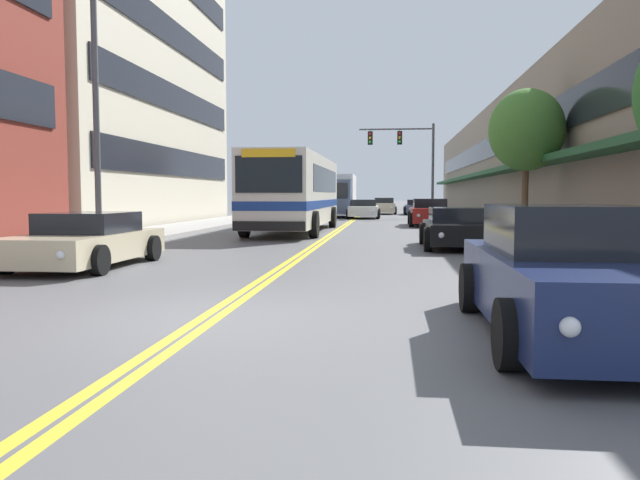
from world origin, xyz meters
name	(u,v)px	position (x,y,z in m)	size (l,w,h in m)	color
ground_plane	(358,217)	(0.00, 37.00, 0.00)	(240.00, 240.00, 0.00)	#565659
sidewalk_left	(262,215)	(-7.05, 37.00, 0.07)	(3.09, 106.00, 0.15)	#9E9B96
sidewalk_right	(458,216)	(7.05, 37.00, 0.07)	(3.09, 106.00, 0.15)	#9E9B96
centre_line	(358,217)	(0.00, 37.00, 0.00)	(0.34, 106.00, 0.01)	yellow
storefront_row_right	(544,162)	(12.82, 37.00, 3.81)	(9.10, 68.00, 7.62)	gray
city_bus	(296,190)	(-1.76, 18.98, 1.80)	(2.90, 12.04, 3.18)	silver
car_beige_parked_left_near	(86,241)	(-4.36, 5.26, 0.56)	(2.18, 4.63, 1.20)	#BCAD89
car_dark_grey_parked_left_mid	(280,211)	(-4.29, 29.31, 0.60)	(2.04, 4.82, 1.29)	#38383D
car_navy_parked_right_foreground	(567,277)	(4.27, -0.62, 0.68)	(1.99, 4.71, 1.47)	#19234C
car_slate_blue_parked_right_mid	(417,207)	(4.41, 42.71, 0.56)	(2.04, 4.61, 1.19)	#475675
car_red_parked_right_far	(430,213)	(4.32, 24.49, 0.65)	(2.15, 4.53, 1.38)	maroon
car_black_parked_right_end	(458,229)	(4.34, 11.15, 0.57)	(2.17, 4.30, 1.20)	black
car_charcoal_moving_lead	(384,204)	(1.61, 57.55, 0.59)	(2.11, 4.57, 1.27)	#232328
car_champagne_moving_second	(384,206)	(1.81, 43.61, 0.63)	(2.02, 4.47, 1.33)	beige
car_white_moving_third	(364,209)	(0.54, 34.22, 0.59)	(2.16, 4.45, 1.26)	white
box_truck	(337,195)	(-1.46, 36.82, 1.56)	(2.63, 6.70, 3.02)	#475675
traffic_signal_mast	(408,151)	(3.47, 35.95, 4.57)	(5.17, 0.38, 6.46)	#47474C
street_lamp_left_near	(108,91)	(-4.97, 7.80, 4.26)	(2.23, 0.28, 7.09)	#47474C
street_tree_right_mid	(526,130)	(7.35, 16.46, 3.99)	(2.79, 2.79, 5.39)	brown
fire_hydrant	(499,227)	(5.95, 13.62, 0.52)	(0.29, 0.21, 0.74)	yellow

